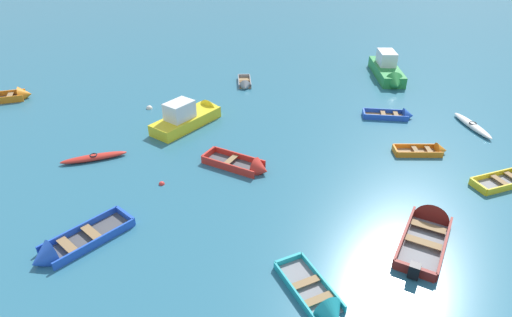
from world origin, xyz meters
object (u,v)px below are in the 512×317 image
object	(u,v)px
motor_launch_yellow_midfield_left	(190,116)
mooring_buoy_outer_edge	(162,184)
rowboat_maroon_near_left	(429,225)
rowboat_turquoise_near_right	(323,306)
rowboat_red_foreground_center	(249,167)
rowboat_orange_distant_center	(13,97)
motor_launch_green_near_camera	(388,71)
mooring_buoy_between_boats_left	(149,109)
rowboat_grey_center	(245,85)
rowboat_blue_far_back	(61,251)
kayak_white_outer_right	(472,125)
rowboat_orange_back_row_right	(430,151)
kayak_red_far_right	(94,157)
rowboat_blue_far_left	(398,116)

from	to	relation	value
motor_launch_yellow_midfield_left	mooring_buoy_outer_edge	bearing A→B (deg)	-106.52
rowboat_maroon_near_left	rowboat_turquoise_near_right	xyz separation A→B (m)	(-5.90, -3.14, -0.05)
rowboat_turquoise_near_right	rowboat_red_foreground_center	bearing A→B (deg)	94.81
rowboat_orange_distant_center	motor_launch_green_near_camera	size ratio (longest dim) A/B	0.66
rowboat_maroon_near_left	mooring_buoy_between_boats_left	xyz separation A→B (m)	(-11.83, 15.37, -0.20)
rowboat_red_foreground_center	rowboat_grey_center	size ratio (longest dim) A/B	1.27
rowboat_orange_distant_center	rowboat_blue_far_back	distance (m)	18.45
kayak_white_outer_right	rowboat_red_foreground_center	bearing A→B (deg)	-172.19
motor_launch_yellow_midfield_left	mooring_buoy_between_boats_left	xyz separation A→B (m)	(-2.57, 2.97, -0.57)
rowboat_maroon_near_left	kayak_white_outer_right	xyz separation A→B (m)	(7.89, 8.26, -0.03)
rowboat_orange_back_row_right	kayak_red_far_right	size ratio (longest dim) A/B	0.87
rowboat_grey_center	motor_launch_green_near_camera	bearing A→B (deg)	-2.67
rowboat_maroon_near_left	rowboat_turquoise_near_right	distance (m)	6.68
rowboat_orange_distant_center	motor_launch_green_near_camera	bearing A→B (deg)	-3.02
rowboat_red_foreground_center	motor_launch_green_near_camera	size ratio (longest dim) A/B	0.56
rowboat_orange_back_row_right	kayak_red_far_right	xyz separation A→B (m)	(-18.36, 3.11, 0.00)
rowboat_orange_back_row_right	kayak_white_outer_right	distance (m)	4.91
kayak_white_outer_right	mooring_buoy_outer_edge	xyz separation A→B (m)	(-19.10, -2.43, -0.17)
kayak_red_far_right	motor_launch_green_near_camera	bearing A→B (deg)	21.61
rowboat_turquoise_near_right	mooring_buoy_between_boats_left	xyz separation A→B (m)	(-5.93, 18.51, -0.14)
rowboat_turquoise_near_right	mooring_buoy_between_boats_left	size ratio (longest dim) A/B	8.39
rowboat_red_foreground_center	mooring_buoy_between_boats_left	world-z (taller)	rowboat_red_foreground_center
rowboat_grey_center	mooring_buoy_outer_edge	xyz separation A→B (m)	(-6.50, -12.22, -0.15)
kayak_red_far_right	mooring_buoy_outer_edge	world-z (taller)	kayak_red_far_right
rowboat_maroon_near_left	kayak_red_far_right	world-z (taller)	rowboat_maroon_near_left
mooring_buoy_outer_edge	motor_launch_yellow_midfield_left	bearing A→B (deg)	73.48
rowboat_maroon_near_left	mooring_buoy_outer_edge	world-z (taller)	rowboat_maroon_near_left
motor_launch_yellow_midfield_left	rowboat_orange_back_row_right	bearing A→B (deg)	-26.90
rowboat_blue_far_back	motor_launch_yellow_midfield_left	world-z (taller)	motor_launch_yellow_midfield_left
rowboat_orange_distant_center	mooring_buoy_outer_edge	xyz separation A→B (m)	(10.14, -13.17, -0.21)
rowboat_orange_back_row_right	kayak_red_far_right	bearing A→B (deg)	170.37
rowboat_orange_back_row_right	mooring_buoy_outer_edge	world-z (taller)	rowboat_orange_back_row_right
rowboat_orange_distant_center	rowboat_orange_back_row_right	bearing A→B (deg)	-27.74
rowboat_blue_far_back	rowboat_maroon_near_left	size ratio (longest dim) A/B	0.96
rowboat_orange_back_row_right	motor_launch_green_near_camera	size ratio (longest dim) A/B	0.48
rowboat_orange_distant_center	motor_launch_yellow_midfield_left	size ratio (longest dim) A/B	0.85
rowboat_red_foreground_center	motor_launch_green_near_camera	bearing A→B (deg)	39.95
rowboat_maroon_near_left	mooring_buoy_between_boats_left	size ratio (longest dim) A/B	10.18
motor_launch_green_near_camera	mooring_buoy_between_boats_left	distance (m)	18.71
rowboat_orange_distant_center	rowboat_orange_back_row_right	distance (m)	28.18
rowboat_maroon_near_left	rowboat_blue_far_left	distance (m)	11.29
rowboat_blue_far_back	mooring_buoy_outer_edge	distance (m)	5.86
rowboat_grey_center	rowboat_orange_back_row_right	distance (m)	14.73
rowboat_orange_back_row_right	motor_launch_green_near_camera	bearing A→B (deg)	74.84
rowboat_red_foreground_center	mooring_buoy_outer_edge	xyz separation A→B (m)	(-4.51, -0.43, -0.19)
rowboat_orange_distant_center	kayak_white_outer_right	bearing A→B (deg)	-20.17
motor_launch_yellow_midfield_left	mooring_buoy_between_boats_left	distance (m)	3.97
mooring_buoy_outer_edge	mooring_buoy_between_boats_left	distance (m)	9.56
motor_launch_green_near_camera	rowboat_grey_center	bearing A→B (deg)	177.33
motor_launch_green_near_camera	rowboat_red_foreground_center	bearing A→B (deg)	-140.05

